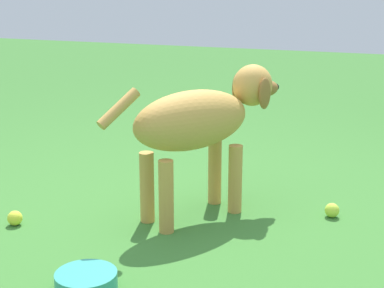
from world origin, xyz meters
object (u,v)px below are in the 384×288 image
(dog, at_px, (202,121))
(water_bowl, at_px, (87,281))
(tennis_ball_1, at_px, (15,218))
(tennis_ball_0, at_px, (332,210))

(dog, height_order, water_bowl, dog)
(dog, bearing_deg, tennis_ball_1, 152.37)
(tennis_ball_1, bearing_deg, dog, 31.06)
(water_bowl, bearing_deg, tennis_ball_1, 147.81)
(tennis_ball_0, bearing_deg, water_bowl, -125.24)
(tennis_ball_1, distance_m, water_bowl, 0.70)
(dog, bearing_deg, tennis_ball_0, -41.36)
(dog, height_order, tennis_ball_1, dog)
(dog, distance_m, tennis_ball_1, 0.94)
(tennis_ball_0, distance_m, water_bowl, 1.21)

